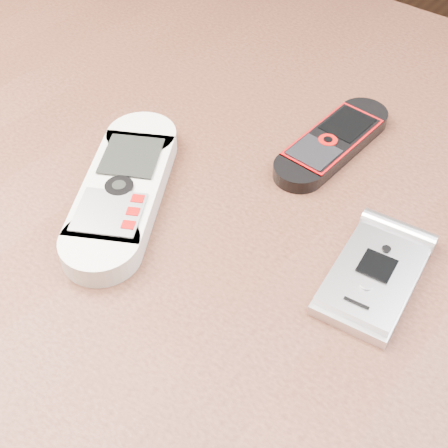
% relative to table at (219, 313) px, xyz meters
% --- Properties ---
extents(table, '(1.20, 0.80, 0.75)m').
position_rel_table_xyz_m(table, '(0.00, 0.00, 0.00)').
color(table, black).
rests_on(table, ground).
extents(nokia_white, '(0.14, 0.18, 0.02)m').
position_rel_table_xyz_m(nokia_white, '(-0.08, -0.02, 0.12)').
color(nokia_white, silver).
rests_on(nokia_white, table).
extents(nokia_black_red, '(0.05, 0.14, 0.01)m').
position_rel_table_xyz_m(nokia_black_red, '(0.02, 0.13, 0.11)').
color(nokia_black_red, black).
rests_on(nokia_black_red, table).
extents(motorola_razr, '(0.07, 0.11, 0.02)m').
position_rel_table_xyz_m(motorola_razr, '(0.11, 0.03, 0.11)').
color(motorola_razr, silver).
rests_on(motorola_razr, table).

